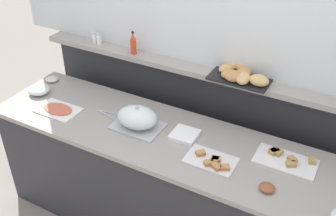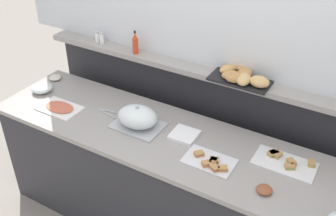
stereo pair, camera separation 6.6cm
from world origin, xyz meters
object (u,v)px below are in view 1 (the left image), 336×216
object	(u,v)px
pepper_shaker	(99,39)
condiment_bowl_dark	(52,79)
glass_bowl_medium	(39,90)
bread_basket	(241,75)
hot_sauce_bottle	(133,44)
sandwich_platter_side	(286,160)
cold_cuts_platter	(58,110)
sandwich_platter_rear	(212,161)
condiment_bowl_teal	(267,188)
salt_shaker	(94,38)
napkin_stack	(185,135)
serving_tongs	(108,114)
serving_cloche	(137,118)

from	to	relation	value
pepper_shaker	condiment_bowl_dark	bearing A→B (deg)	-144.98
glass_bowl_medium	bread_basket	xyz separation A→B (m)	(1.46, 0.40, 0.32)
hot_sauce_bottle	pepper_shaker	world-z (taller)	hot_sauce_bottle
bread_basket	glass_bowl_medium	bearing A→B (deg)	-164.49
sandwich_platter_side	cold_cuts_platter	size ratio (longest dim) A/B	1.18
cold_cuts_platter	glass_bowl_medium	world-z (taller)	glass_bowl_medium
sandwich_platter_rear	bread_basket	size ratio (longest dim) A/B	0.76
condiment_bowl_teal	salt_shaker	world-z (taller)	salt_shaker
sandwich_platter_rear	napkin_stack	bearing A→B (deg)	149.35
condiment_bowl_dark	salt_shaker	world-z (taller)	salt_shaker
serving_tongs	salt_shaker	bearing A→B (deg)	133.58
sandwich_platter_rear	napkin_stack	xyz separation A→B (m)	(-0.26, 0.15, 0.00)
pepper_shaker	cold_cuts_platter	bearing A→B (deg)	-89.05
glass_bowl_medium	bread_basket	size ratio (longest dim) A/B	0.40
napkin_stack	bread_basket	xyz separation A→B (m)	(0.22, 0.36, 0.33)
sandwich_platter_side	serving_cloche	world-z (taller)	serving_cloche
sandwich_platter_rear	pepper_shaker	world-z (taller)	pepper_shaker
sandwich_platter_rear	serving_cloche	xyz separation A→B (m)	(-0.59, 0.09, 0.06)
condiment_bowl_teal	pepper_shaker	bearing A→B (deg)	158.91
hot_sauce_bottle	salt_shaker	xyz separation A→B (m)	(-0.38, 0.02, -0.03)
condiment_bowl_dark	condiment_bowl_teal	xyz separation A→B (m)	(1.91, -0.37, -0.00)
sandwich_platter_side	sandwich_platter_rear	size ratio (longest dim) A/B	1.19
cold_cuts_platter	condiment_bowl_teal	world-z (taller)	condiment_bowl_teal
cold_cuts_platter	bread_basket	bearing A→B (deg)	24.22
condiment_bowl_dark	pepper_shaker	xyz separation A→B (m)	(0.33, 0.23, 0.33)
cold_cuts_platter	hot_sauce_bottle	world-z (taller)	hot_sauce_bottle
serving_cloche	salt_shaker	size ratio (longest dim) A/B	3.91
glass_bowl_medium	sandwich_platter_rear	bearing A→B (deg)	-4.18
hot_sauce_bottle	bread_basket	distance (m)	0.84
cold_cuts_platter	serving_tongs	size ratio (longest dim) A/B	1.69
sandwich_platter_side	salt_shaker	world-z (taller)	salt_shaker
glass_bowl_medium	salt_shaker	size ratio (longest dim) A/B	1.88
napkin_stack	salt_shaker	size ratio (longest dim) A/B	1.95
sandwich_platter_side	serving_tongs	distance (m)	1.25
hot_sauce_bottle	pepper_shaker	distance (m)	0.34
condiment_bowl_dark	pepper_shaker	world-z (taller)	pepper_shaker
glass_bowl_medium	napkin_stack	world-z (taller)	glass_bowl_medium
condiment_bowl_teal	napkin_stack	bearing A→B (deg)	160.37
cold_cuts_platter	hot_sauce_bottle	size ratio (longest dim) A/B	1.77
sandwich_platter_rear	condiment_bowl_dark	xyz separation A→B (m)	(-1.55, 0.31, 0.01)
condiment_bowl_teal	bread_basket	bearing A→B (deg)	124.45
sandwich_platter_rear	cold_cuts_platter	world-z (taller)	sandwich_platter_rear
cold_cuts_platter	sandwich_platter_side	bearing A→B (deg)	8.43
sandwich_platter_rear	cold_cuts_platter	bearing A→B (deg)	-179.50
cold_cuts_platter	serving_tongs	distance (m)	0.37
glass_bowl_medium	pepper_shaker	distance (m)	0.61
serving_cloche	glass_bowl_medium	world-z (taller)	serving_cloche
condiment_bowl_teal	sandwich_platter_rear	bearing A→B (deg)	169.41
hot_sauce_bottle	glass_bowl_medium	bearing A→B (deg)	-146.44
cold_cuts_platter	glass_bowl_medium	xyz separation A→B (m)	(-0.29, 0.12, 0.02)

